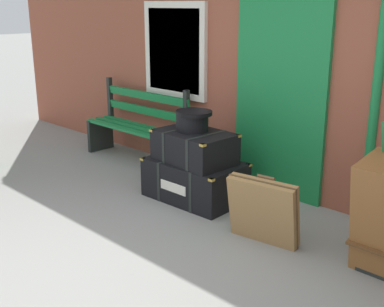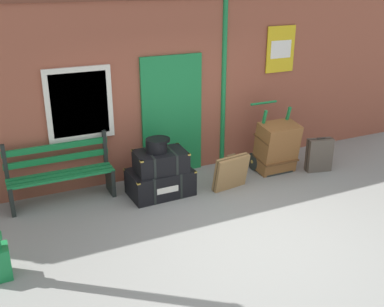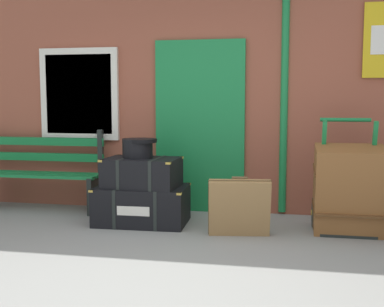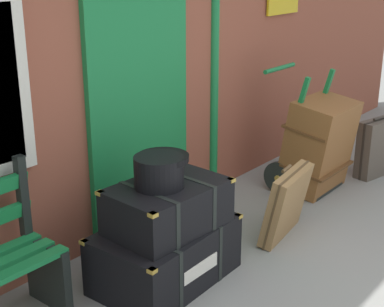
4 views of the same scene
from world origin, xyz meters
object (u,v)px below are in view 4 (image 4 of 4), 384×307
at_px(round_hatbox, 160,169).
at_px(porters_trolley, 301,160).
at_px(suitcase_umber, 375,148).
at_px(steamer_trunk_middle, 168,206).
at_px(suitcase_cream, 286,204).
at_px(steamer_trunk_base, 165,254).
at_px(large_brown_trunk, 319,145).

xyz_separation_m(round_hatbox, porters_trolley, (2.25, 0.13, -0.59)).
distance_m(round_hatbox, suitcase_umber, 3.05).
relative_size(steamer_trunk_middle, suitcase_cream, 1.30).
bearing_deg(porters_trolley, steamer_trunk_middle, -176.06).
relative_size(steamer_trunk_middle, suitcase_umber, 1.30).
bearing_deg(porters_trolley, round_hatbox, -176.75).
xyz_separation_m(round_hatbox, suitcase_umber, (2.98, -0.35, -0.56)).
relative_size(steamer_trunk_base, steamer_trunk_middle, 1.23).
distance_m(large_brown_trunk, suitcase_cream, 1.14).
height_order(porters_trolley, suitcase_umber, porters_trolley).
distance_m(large_brown_trunk, suitcase_umber, 0.80).
xyz_separation_m(steamer_trunk_base, suitcase_cream, (1.12, -0.33, 0.09)).
height_order(steamer_trunk_base, round_hatbox, round_hatbox).
relative_size(steamer_trunk_middle, large_brown_trunk, 0.90).
bearing_deg(round_hatbox, large_brown_trunk, -1.28).
xyz_separation_m(steamer_trunk_base, round_hatbox, (-0.04, 0.00, 0.65)).
bearing_deg(suitcase_cream, large_brown_trunk, 14.44).
bearing_deg(suitcase_umber, steamer_trunk_middle, 173.73).
xyz_separation_m(steamer_trunk_middle, porters_trolley, (2.20, 0.15, -0.31)).
relative_size(porters_trolley, suitcase_cream, 1.84).
height_order(steamer_trunk_middle, porters_trolley, porters_trolley).
bearing_deg(steamer_trunk_base, suitcase_umber, -6.62).
height_order(suitcase_cream, suitcase_umber, suitcase_umber).
xyz_separation_m(porters_trolley, large_brown_trunk, (-0.00, -0.18, 0.20)).
distance_m(round_hatbox, porters_trolley, 2.33).
bearing_deg(large_brown_trunk, round_hatbox, 178.72).
bearing_deg(suitcase_umber, large_brown_trunk, 157.93).
xyz_separation_m(steamer_trunk_middle, suitcase_umber, (2.93, -0.32, -0.28)).
bearing_deg(round_hatbox, suitcase_cream, -15.89).
relative_size(steamer_trunk_middle, porters_trolley, 0.71).
bearing_deg(steamer_trunk_middle, round_hatbox, 154.14).
relative_size(steamer_trunk_base, porters_trolley, 0.87).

